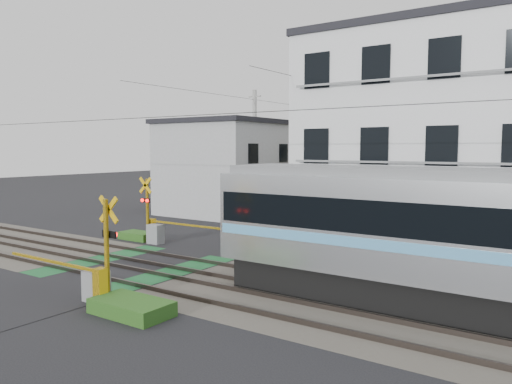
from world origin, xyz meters
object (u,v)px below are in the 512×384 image
Objects in this scene: crossing_signal_near at (96,278)px; apartment_block at (437,142)px; crossing_signal_far at (155,228)px; pedestrian at (390,189)px.

apartment_block is at bearing 65.78° from crossing_signal_near.
crossing_signal_far is at bearing 125.29° from crossing_signal_near.
crossing_signal_far is at bearing -152.22° from apartment_block.
pedestrian is (-8.80, 19.30, -3.73)m from apartment_block.
crossing_signal_far is at bearing 68.61° from pedestrian.
pedestrian is at bearing 114.50° from apartment_block.
crossing_signal_far is (-5.17, 7.31, 0.00)m from crossing_signal_near.
crossing_signal_near is at bearing 78.89° from pedestrian.
crossing_signal_near is at bearing -114.22° from apartment_block.
pedestrian is at bearing 95.08° from crossing_signal_near.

